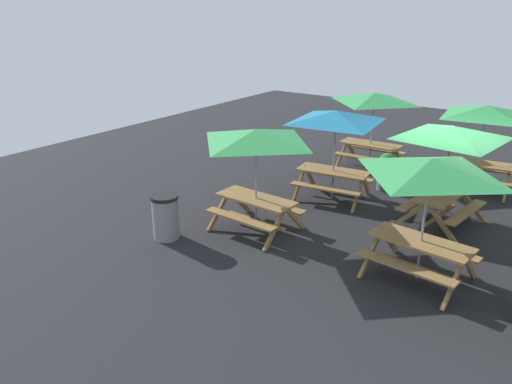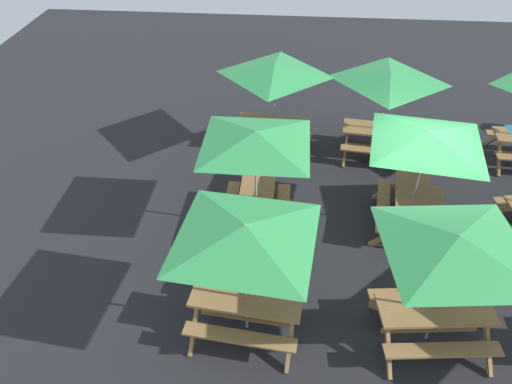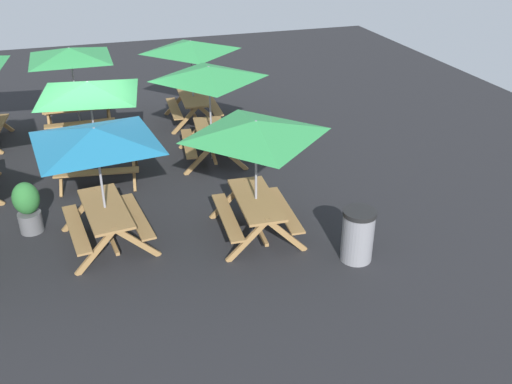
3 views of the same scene
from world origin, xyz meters
TOP-DOWN VIEW (x-y plane):
  - ground_plane at (0.00, 0.00)m, footprint 27.00×27.00m
  - picnic_table_0 at (3.34, 2.87)m, footprint 2.10×2.10m
  - picnic_table_1 at (-0.30, 2.89)m, footprint 2.22×2.22m
  - picnic_table_2 at (-3.10, -0.10)m, footprint 2.83×2.83m
  - picnic_table_4 at (0.07, 0.20)m, footprint 2.80×2.80m
  - picnic_table_5 at (-2.93, 3.01)m, footprint 2.09×2.09m
  - picnic_table_8 at (2.83, 0.16)m, footprint 2.81×2.81m
  - trash_bin_gray at (4.68, 4.31)m, footprint 0.59×0.59m
  - potted_plant_0 at (1.94, -1.23)m, footprint 0.50×0.50m

SIDE VIEW (x-z plane):
  - ground_plane at x=0.00m, z-range 0.00..0.00m
  - trash_bin_gray at x=4.68m, z-range 0.00..0.98m
  - potted_plant_0 at x=1.94m, z-range 0.03..1.06m
  - picnic_table_0 at x=3.34m, z-range 0.82..3.16m
  - picnic_table_1 at x=-0.30m, z-range 0.82..3.16m
  - picnic_table_2 at x=-3.10m, z-range 0.82..3.16m
  - picnic_table_4 at x=0.07m, z-range 0.82..3.16m
  - picnic_table_5 at x=-2.93m, z-range 0.82..3.16m
  - picnic_table_8 at x=2.83m, z-range 0.82..3.16m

